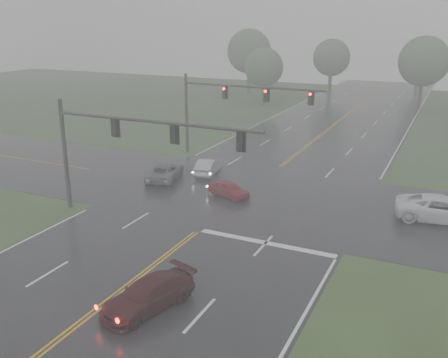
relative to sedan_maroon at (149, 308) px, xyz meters
The scene contains 15 objects.
main_road 14.63m from the sedan_maroon, 98.24° to the left, with size 18.00×160.00×0.02m, color black.
cross_street 16.61m from the sedan_maroon, 97.25° to the left, with size 120.00×14.00×0.02m, color black.
stop_bar 9.20m from the sedan_maroon, 74.86° to the left, with size 8.50×0.50×0.01m, color white.
sedan_maroon is the anchor object (origin of this frame).
sedan_red 15.61m from the sedan_maroon, 101.09° to the left, with size 1.40×3.48×1.18m, color maroon.
sedan_silver 20.96m from the sedan_maroon, 109.46° to the left, with size 1.44×4.12×1.36m, color #B0B2B8.
car_grey 19.35m from the sedan_maroon, 119.43° to the left, with size 2.26×4.91×1.36m, color #55585C.
pickup_white 20.68m from the sedan_maroon, 55.66° to the left, with size 2.74×5.94×1.65m, color white.
signal_gantry_near 12.77m from the sedan_maroon, 131.90° to the left, with size 14.69×0.34×7.66m.
signal_gantry_far 27.38m from the sedan_maroon, 107.38° to the left, with size 13.87×0.39×7.75m.
tree_nw_a 57.98m from the sedan_maroon, 105.76° to the left, with size 5.88×5.88×8.64m.
tree_ne_a 62.18m from the sedan_maroon, 84.01° to the left, with size 7.15×7.15×10.50m.
tree_n_mid 73.06m from the sedan_maroon, 97.44° to the left, with size 6.43×6.43×9.45m.
tree_nw_b 69.44m from the sedan_maroon, 108.75° to the left, with size 7.60×7.60×11.16m.
tree_n_far 82.15m from the sedan_maroon, 87.00° to the left, with size 5.37×5.37×7.89m.
Camera 1 is at (13.79, -11.14, 12.76)m, focal length 40.00 mm.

